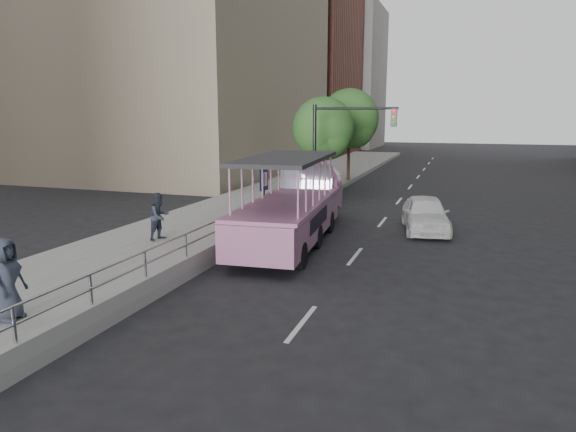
# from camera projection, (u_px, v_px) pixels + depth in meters

# --- Properties ---
(ground) EXTENTS (160.00, 160.00, 0.00)m
(ground) POSITION_uv_depth(u_px,v_px,m) (289.00, 291.00, 13.89)
(ground) COLOR black
(sidewalk) EXTENTS (5.50, 80.00, 0.30)m
(sidewalk) POSITION_uv_depth(u_px,v_px,m) (243.00, 210.00, 24.97)
(sidewalk) COLOR #9E9E98
(sidewalk) RESTS_ON ground
(kerb_wall) EXTENTS (0.24, 30.00, 0.36)m
(kerb_wall) POSITION_uv_depth(u_px,v_px,m) (218.00, 247.00, 16.65)
(kerb_wall) COLOR #9C9D97
(kerb_wall) RESTS_ON sidewalk
(guardrail) EXTENTS (0.07, 22.00, 0.71)m
(guardrail) POSITION_uv_depth(u_px,v_px,m) (217.00, 227.00, 16.52)
(guardrail) COLOR #B1B2B6
(guardrail) RESTS_ON kerb_wall
(duck_boat) EXTENTS (3.17, 9.98, 3.26)m
(duck_boat) POSITION_uv_depth(u_px,v_px,m) (295.00, 208.00, 19.46)
(duck_boat) COLOR black
(duck_boat) RESTS_ON ground
(car) EXTENTS (2.46, 4.49, 1.45)m
(car) POSITION_uv_depth(u_px,v_px,m) (425.00, 214.00, 20.92)
(car) COLOR silver
(car) RESTS_ON ground
(pedestrian_mid) EXTENTS (0.82, 0.95, 1.69)m
(pedestrian_mid) POSITION_uv_depth(u_px,v_px,m) (160.00, 216.00, 18.22)
(pedestrian_mid) COLOR #2B313F
(pedestrian_mid) RESTS_ON sidewalk
(pedestrian_far) EXTENTS (0.64, 0.93, 1.82)m
(pedestrian_far) POSITION_uv_depth(u_px,v_px,m) (6.00, 279.00, 11.02)
(pedestrian_far) COLOR #2B313F
(pedestrian_far) RESTS_ON sidewalk
(parking_sign) EXTENTS (0.13, 0.60, 2.69)m
(parking_sign) POSITION_uv_depth(u_px,v_px,m) (264.00, 193.00, 19.90)
(parking_sign) COLOR black
(parking_sign) RESTS_ON ground
(traffic_signal) EXTENTS (4.20, 0.32, 5.20)m
(traffic_signal) POSITION_uv_depth(u_px,v_px,m) (338.00, 139.00, 25.36)
(traffic_signal) COLOR black
(traffic_signal) RESTS_ON ground
(street_tree_near) EXTENTS (3.52, 3.52, 5.72)m
(street_tree_near) POSITION_uv_depth(u_px,v_px,m) (325.00, 131.00, 28.99)
(street_tree_near) COLOR #362818
(street_tree_near) RESTS_ON ground
(street_tree_far) EXTENTS (3.97, 3.97, 6.45)m
(street_tree_far) POSITION_uv_depth(u_px,v_px,m) (351.00, 121.00, 34.40)
(street_tree_far) COLOR #362818
(street_tree_far) RESTS_ON ground
(midrise_brick) EXTENTS (18.00, 16.00, 26.00)m
(midrise_brick) POSITION_uv_depth(u_px,v_px,m) (276.00, 45.00, 61.66)
(midrise_brick) COLOR brown
(midrise_brick) RESTS_ON ground
(midrise_stone_b) EXTENTS (16.00, 14.00, 20.00)m
(midrise_stone_b) POSITION_uv_depth(u_px,v_px,m) (326.00, 79.00, 76.45)
(midrise_stone_b) COLOR gray
(midrise_stone_b) RESTS_ON ground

